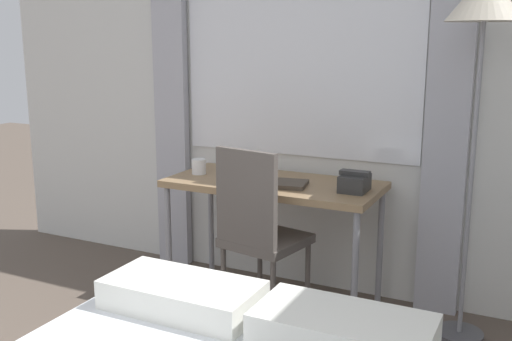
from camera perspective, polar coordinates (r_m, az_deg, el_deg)
The scene contains 7 objects.
wall_back_with_window at distance 3.73m, azimuth 5.13°, elevation 9.09°, with size 4.79×0.13×2.70m.
desk at distance 3.52m, azimuth 1.71°, elevation -2.00°, with size 1.25×0.58×0.75m.
desk_chair at distance 3.27m, azimuth 0.19°, elevation -5.43°, with size 0.47×0.47×1.01m.
standing_lamp at distance 3.15m, azimuth 20.86°, elevation 13.07°, with size 0.37×0.37×1.88m.
telephone at distance 3.31m, azimuth 9.36°, elevation -1.10°, with size 0.16×0.18×0.12m.
book at distance 3.40m, azimuth 2.64°, elevation -1.25°, with size 0.29×0.24×0.02m.
mug at distance 3.70m, azimuth -5.46°, elevation 0.38°, with size 0.09×0.09×0.09m.
Camera 1 is at (1.34, -0.17, 1.56)m, focal length 42.00 mm.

